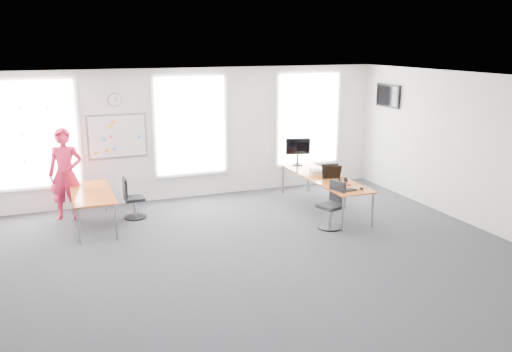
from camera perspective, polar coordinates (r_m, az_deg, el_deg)
name	(u,v)px	position (r m, az deg, el deg)	size (l,w,h in m)	color
floor	(236,260)	(9.24, -2.16, -8.79)	(10.00, 10.00, 0.00)	#2C2C31
ceiling	(234,80)	(8.54, -2.35, 10.10)	(10.00, 10.00, 0.00)	white
wall_back	(178,135)	(12.54, -8.25, 4.34)	(10.00, 10.00, 0.00)	white
wall_front	(372,267)	(5.33, 12.13, -9.32)	(10.00, 10.00, 0.00)	white
wall_right	(478,151)	(11.38, 22.30, 2.43)	(10.00, 10.00, 0.00)	white
window_left	(36,134)	(12.17, -22.16, 4.10)	(1.60, 0.06, 2.20)	white
window_mid	(190,125)	(12.55, -6.91, 5.31)	(1.60, 0.06, 2.20)	white
window_right	(308,119)	(13.60, 5.48, 6.02)	(1.60, 0.06, 2.20)	white
desk_right	(324,179)	(11.85, 7.16, -0.29)	(0.79, 2.95, 0.72)	orange
desk_left	(92,195)	(11.10, -16.90, -1.91)	(0.78, 1.94, 0.71)	orange
chair_right	(332,208)	(10.74, 8.03, -3.32)	(0.53, 0.52, 0.92)	black
chair_left	(132,201)	(11.48, -12.93, -2.54)	(0.46, 0.46, 0.86)	black
person	(66,174)	(11.69, -19.41, 0.19)	(0.69, 0.45, 1.89)	red
whiteboard	(117,136)	(12.28, -14.38, 4.07)	(1.20, 0.03, 0.90)	white
wall_clock	(115,100)	(12.17, -14.61, 7.78)	(0.30, 0.30, 0.04)	gray
tv	(388,96)	(13.54, 13.73, 8.21)	(0.06, 0.90, 0.55)	black
keyboard	(347,190)	(10.80, 9.57, -1.49)	(0.40, 0.14, 0.02)	black
mouse	(361,188)	(10.94, 11.00, -1.28)	(0.08, 0.12, 0.05)	black
lens_cap	(349,185)	(11.20, 9.78, -0.97)	(0.07, 0.07, 0.01)	black
headphones	(342,180)	(11.40, 9.08, -0.43)	(0.19, 0.10, 0.11)	black
laptop_sleeve	(331,172)	(11.66, 7.95, 0.44)	(0.38, 0.26, 0.31)	black
paper_stack	(318,172)	(11.99, 6.51, 0.40)	(0.32, 0.24, 0.11)	#F3E6BD
monitor	(298,149)	(12.80, 4.44, 2.85)	(0.57, 0.24, 0.65)	black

